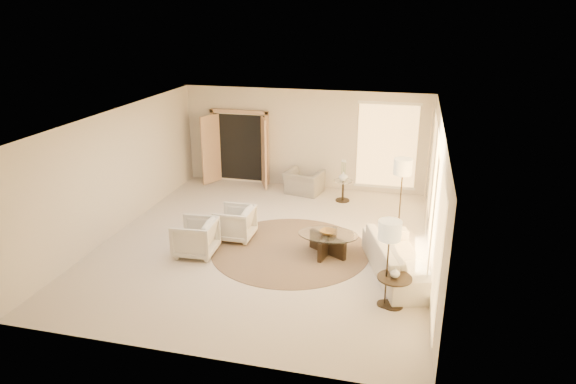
% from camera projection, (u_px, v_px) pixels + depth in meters
% --- Properties ---
extents(room, '(7.04, 8.04, 2.83)m').
position_uv_depth(room, '(265.00, 183.00, 10.85)').
color(room, beige).
rests_on(room, ground).
extents(windows_right, '(0.10, 6.40, 2.40)m').
position_uv_depth(windows_right, '(433.00, 198.00, 10.18)').
color(windows_right, '#FFC166').
rests_on(windows_right, room).
extents(window_back_corner, '(1.70, 0.10, 2.40)m').
position_uv_depth(window_back_corner, '(387.00, 146.00, 13.96)').
color(window_back_corner, '#FFC166').
rests_on(window_back_corner, room).
extents(curtains_right, '(0.06, 5.20, 2.60)m').
position_uv_depth(curtains_right, '(430.00, 185.00, 11.03)').
color(curtains_right, '#CBB78F').
rests_on(curtains_right, room).
extents(french_doors, '(1.95, 0.66, 2.16)m').
position_uv_depth(french_doors, '(239.00, 148.00, 14.88)').
color(french_doors, tan).
rests_on(french_doors, room).
extents(area_rug, '(3.87, 3.87, 0.01)m').
position_uv_depth(area_rug, '(290.00, 249.00, 11.02)').
color(area_rug, '#402E21').
rests_on(area_rug, room).
extents(sofa, '(1.66, 2.58, 0.70)m').
position_uv_depth(sofa, '(400.00, 258.00, 9.89)').
color(sofa, beige).
rests_on(sofa, room).
extents(armchair_left, '(0.74, 0.79, 0.82)m').
position_uv_depth(armchair_left, '(235.00, 222.00, 11.43)').
color(armchair_left, beige).
rests_on(armchair_left, room).
extents(armchair_right, '(0.81, 0.86, 0.84)m').
position_uv_depth(armchair_right, '(195.00, 236.00, 10.69)').
color(armchair_right, beige).
rests_on(armchair_right, room).
extents(accent_chair, '(1.09, 0.82, 0.86)m').
position_uv_depth(accent_chair, '(304.00, 178.00, 14.26)').
color(accent_chair, gray).
rests_on(accent_chair, room).
extents(coffee_table, '(1.67, 1.67, 0.46)m').
position_uv_depth(coffee_table, '(328.00, 241.00, 10.74)').
color(coffee_table, black).
rests_on(coffee_table, room).
extents(end_table, '(0.60, 0.60, 0.56)m').
position_uv_depth(end_table, '(394.00, 286.00, 8.82)').
color(end_table, black).
rests_on(end_table, room).
extents(side_table, '(0.49, 0.49, 0.58)m').
position_uv_depth(side_table, '(343.00, 189.00, 13.71)').
color(side_table, black).
rests_on(side_table, room).
extents(floor_lamp_near, '(0.42, 0.42, 1.74)m').
position_uv_depth(floor_lamp_near, '(403.00, 170.00, 11.45)').
color(floor_lamp_near, black).
rests_on(floor_lamp_near, room).
extents(floor_lamp_far, '(0.39, 0.39, 1.59)m').
position_uv_depth(floor_lamp_far, '(390.00, 234.00, 8.52)').
color(floor_lamp_far, black).
rests_on(floor_lamp_far, room).
extents(bowl, '(0.40, 0.40, 0.08)m').
position_uv_depth(bowl, '(328.00, 232.00, 10.67)').
color(bowl, brown).
rests_on(bowl, coffee_table).
extents(end_vase, '(0.21, 0.21, 0.18)m').
position_uv_depth(end_vase, '(395.00, 273.00, 8.73)').
color(end_vase, silver).
rests_on(end_vase, end_table).
extents(side_vase, '(0.29, 0.29, 0.25)m').
position_uv_depth(side_vase, '(343.00, 176.00, 13.59)').
color(side_vase, silver).
rests_on(side_vase, side_table).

